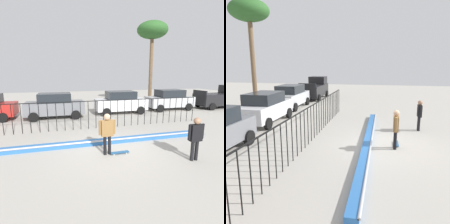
# 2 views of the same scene
# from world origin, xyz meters

# --- Properties ---
(ground_plane) EXTENTS (60.00, 60.00, 0.00)m
(ground_plane) POSITION_xyz_m (0.00, 0.00, 0.00)
(ground_plane) COLOR #ADA89E
(bowl_coping_ledge) EXTENTS (11.00, 0.40, 0.27)m
(bowl_coping_ledge) POSITION_xyz_m (0.00, 0.80, 0.12)
(bowl_coping_ledge) COLOR #2D6BB7
(bowl_coping_ledge) RESTS_ON ground
(perimeter_fence) EXTENTS (14.04, 0.04, 1.73)m
(perimeter_fence) POSITION_xyz_m (0.00, 3.51, 1.07)
(perimeter_fence) COLOR black
(perimeter_fence) RESTS_ON ground
(skateboarder) EXTENTS (0.70, 0.26, 1.73)m
(skateboarder) POSITION_xyz_m (-0.25, -0.39, 1.04)
(skateboarder) COLOR black
(skateboarder) RESTS_ON ground
(skateboard) EXTENTS (0.80, 0.20, 0.07)m
(skateboard) POSITION_xyz_m (0.26, -0.48, 0.06)
(skateboard) COLOR #26598C
(skateboard) RESTS_ON ground
(camera_operator) EXTENTS (0.69, 0.26, 1.70)m
(camera_operator) POSITION_xyz_m (2.85, -1.81, 1.02)
(camera_operator) COLOR black
(camera_operator) RESTS_ON ground
(parked_car_white) EXTENTS (4.30, 2.12, 1.90)m
(parked_car_white) POSITION_xyz_m (2.88, 7.46, 0.97)
(parked_car_white) COLOR silver
(parked_car_white) RESTS_ON ground
(parked_car_silver) EXTENTS (4.30, 2.12, 1.90)m
(parked_car_silver) POSITION_xyz_m (7.85, 7.82, 0.97)
(parked_car_silver) COLOR #B7BABF
(parked_car_silver) RESTS_ON ground
(pickup_truck) EXTENTS (4.70, 2.12, 2.24)m
(pickup_truck) POSITION_xyz_m (13.36, 7.35, 1.04)
(pickup_truck) COLOR black
(pickup_truck) RESTS_ON ground
(palm_tree_tall) EXTENTS (3.12, 3.12, 8.58)m
(palm_tree_tall) POSITION_xyz_m (7.26, 10.70, 7.51)
(palm_tree_tall) COLOR brown
(palm_tree_tall) RESTS_ON ground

